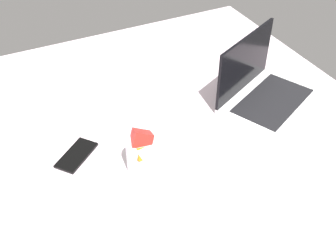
# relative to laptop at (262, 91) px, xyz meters

# --- Properties ---
(bed_mattress) EXTENTS (1.80, 1.40, 0.18)m
(bed_mattress) POSITION_rel_laptop_xyz_m (-0.57, 0.02, -0.13)
(bed_mattress) COLOR silver
(bed_mattress) RESTS_ON ground
(laptop) EXTENTS (0.40, 0.35, 0.23)m
(laptop) POSITION_rel_laptop_xyz_m (0.00, 0.00, 0.00)
(laptop) COLOR silver
(laptop) RESTS_ON bed_mattress
(snack_cup) EXTENTS (0.09, 0.10, 0.15)m
(snack_cup) POSITION_rel_laptop_xyz_m (-0.51, -0.12, 0.02)
(snack_cup) COLOR silver
(snack_cup) RESTS_ON bed_mattress
(cell_phone) EXTENTS (0.15, 0.14, 0.01)m
(cell_phone) POSITION_rel_laptop_xyz_m (-0.67, 0.01, -0.04)
(cell_phone) COLOR black
(cell_phone) RESTS_ON bed_mattress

